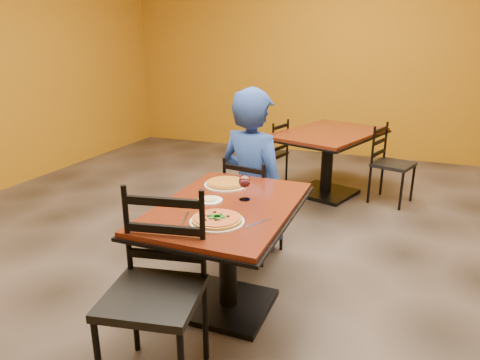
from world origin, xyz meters
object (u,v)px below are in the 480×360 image
at_px(chair_second_right, 393,165).
at_px(diner, 253,169).
at_px(table_main, 228,232).
at_px(chair_main_far, 254,206).
at_px(pizza_far, 226,183).
at_px(pizza_main, 217,219).
at_px(plate_far, 226,185).
at_px(table_second, 328,148).
at_px(side_plate, 210,200).
at_px(chair_main_near, 153,298).
at_px(plate_main, 217,222).
at_px(chair_second_left, 268,154).
at_px(wine_glass, 245,186).

distance_m(chair_second_right, diner, 1.90).
bearing_deg(table_main, chair_main_far, 97.49).
distance_m(diner, pizza_far, 0.65).
height_order(pizza_main, plate_far, pizza_main).
distance_m(diner, plate_far, 0.65).
distance_m(pizza_main, pizza_far, 0.65).
relative_size(table_second, side_plate, 9.89).
bearing_deg(chair_main_near, plate_main, 61.60).
relative_size(chair_second_left, pizza_far, 2.99).
bearing_deg(side_plate, chair_main_near, -87.55).
distance_m(table_second, pizza_main, 2.80).
distance_m(table_second, plate_main, 2.80).
xyz_separation_m(table_main, pizza_far, (-0.15, 0.34, 0.21)).
xyz_separation_m(table_main, plate_far, (-0.15, 0.34, 0.20)).
bearing_deg(side_plate, table_main, -4.74).
bearing_deg(plate_main, diner, 100.51).
height_order(chair_main_near, chair_second_left, chair_main_near).
height_order(chair_second_right, diner, diner).
height_order(plate_far, wine_glass, wine_glass).
xyz_separation_m(table_second, chair_main_near, (-0.28, -3.25, -0.05)).
distance_m(table_second, diner, 1.58).
xyz_separation_m(chair_main_far, diner, (-0.07, 0.17, 0.26)).
relative_size(chair_second_left, diner, 0.61).
relative_size(table_second, plate_far, 5.11).
bearing_deg(pizza_far, chair_second_right, 63.99).
distance_m(diner, pizza_main, 1.28).
relative_size(pizza_main, pizza_far, 1.01).
height_order(table_main, chair_second_right, chair_second_right).
distance_m(chair_main_near, plate_far, 1.11).
bearing_deg(side_plate, chair_main_far, 88.67).
bearing_deg(pizza_far, table_main, -65.75).
xyz_separation_m(diner, side_plate, (0.05, -0.97, 0.07)).
bearing_deg(pizza_main, plate_far, 108.52).
distance_m(plate_far, side_plate, 0.33).
distance_m(chair_second_left, diner, 1.59).
bearing_deg(plate_far, table_second, 81.12).
distance_m(chair_main_far, plate_far, 0.58).
distance_m(table_second, chair_second_left, 0.74).
bearing_deg(plate_main, pizza_far, 108.52).
distance_m(diner, plate_main, 1.28).
relative_size(table_second, plate_main, 5.11).
bearing_deg(chair_second_right, chair_main_near, -179.01).
bearing_deg(side_plate, chair_second_left, 99.28).
height_order(pizza_far, side_plate, pizza_far).
bearing_deg(plate_main, chair_main_near, -107.70).
height_order(chair_main_near, side_plate, chair_main_near).
height_order(table_second, chair_second_right, chair_second_right).
xyz_separation_m(diner, pizza_main, (0.23, -1.26, 0.08)).
relative_size(side_plate, wine_glass, 0.89).
bearing_deg(diner, pizza_main, 120.08).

